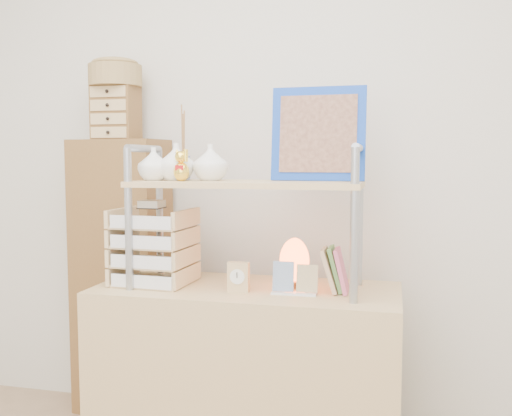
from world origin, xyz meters
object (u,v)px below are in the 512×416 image
Objects in this scene: desk at (247,379)px; salt_lamp at (294,262)px; letter_tray at (153,251)px; cabinet at (122,278)px.

desk is 6.18× the size of salt_lamp.
letter_tray is 1.76× the size of salt_lamp.
desk is 0.89× the size of cabinet.
salt_lamp is (0.57, 0.10, -0.04)m from letter_tray.
cabinet is 0.98m from salt_lamp.
desk is 0.64m from letter_tray.
salt_lamp is at bearing 9.94° from letter_tray.
desk is 0.87m from cabinet.
salt_lamp is at bearing 21.10° from desk.
cabinet is 3.94× the size of letter_tray.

